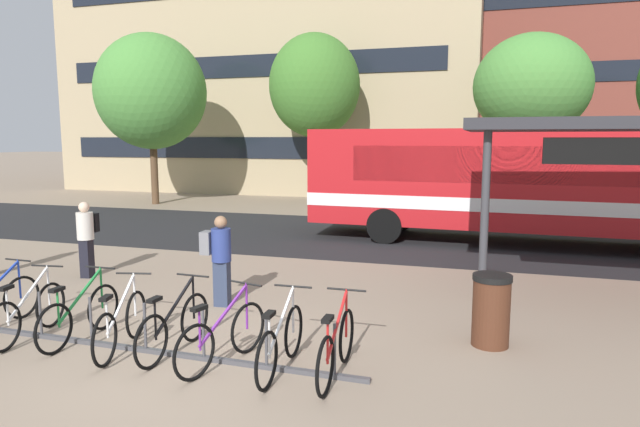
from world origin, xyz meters
name	(u,v)px	position (x,y,z in m)	size (l,w,h in m)	color
ground	(181,362)	(0.00, 0.00, 0.00)	(200.00, 200.00, 0.00)	gray
bus_lane_asphalt	(354,235)	(0.00, 9.99, 0.00)	(80.00, 7.20, 0.01)	#232326
city_bus	(524,181)	(4.82, 9.99, 1.78)	(12.12, 3.06, 3.20)	red
bike_rack	(146,346)	(-0.64, 0.16, 0.10)	(6.32, 0.20, 0.70)	#47474C
parked_bicycle_white_1	(28,313)	(-2.59, 0.12, 0.38)	(0.52, 1.71, 0.99)	black
parked_bicycle_green_2	(80,315)	(-1.80, 0.26, 0.38)	(0.52, 1.72, 0.99)	black
parked_bicycle_white_3	(121,324)	(-0.98, 0.11, 0.38)	(0.59, 1.69, 0.99)	black
parked_bicycle_black_4	(174,327)	(-0.23, 0.24, 0.38)	(0.52, 1.72, 0.99)	black
parked_bicycle_purple_5	(223,337)	(0.58, 0.07, 0.38)	(0.63, 1.68, 0.99)	black
parked_bicycle_white_6	(281,343)	(1.37, 0.10, 0.38)	(0.52, 1.72, 0.99)	black
parked_bicycle_red_7	(337,347)	(2.08, 0.15, 0.38)	(0.52, 1.72, 0.99)	black
transit_shelter	(631,131)	(6.25, 5.15, 3.07)	(5.77, 3.44, 3.28)	#38383D
commuter_black_pack_1	(86,234)	(-4.29, 3.42, 0.93)	(0.40, 0.57, 1.61)	black
commuter_grey_pack_2	(219,254)	(-0.64, 2.38, 0.92)	(0.54, 0.36, 1.60)	#2D3851
trash_bin	(491,310)	(3.90, 1.80, 0.52)	(0.55, 0.55, 1.03)	#4C2819
street_tree_0	(532,86)	(5.38, 16.92, 4.95)	(4.40, 4.40, 6.96)	brown
street_tree_1	(315,86)	(-3.65, 17.65, 5.28)	(4.06, 4.06, 7.58)	brown
street_tree_2	(151,92)	(-10.51, 15.32, 4.99)	(4.84, 4.84, 7.53)	brown
building_left_wing	(289,19)	(-8.23, 26.99, 10.32)	(23.18, 13.85, 20.64)	tan
building_centre_block	(482,110)	(3.38, 42.98, 5.42)	(16.58, 13.04, 10.84)	tan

